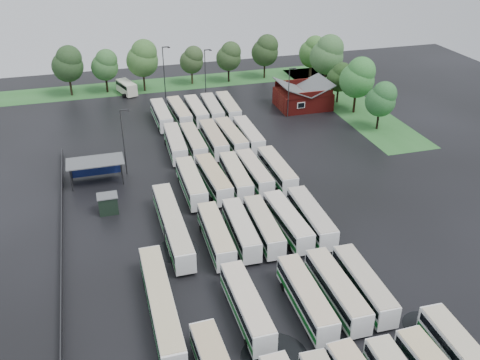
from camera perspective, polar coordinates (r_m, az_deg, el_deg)
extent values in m
plane|color=black|center=(65.75, 1.26, -6.92)|extent=(160.00, 160.00, 0.00)
cube|color=#62110E|center=(108.50, 6.70, 8.59)|extent=(10.00, 8.00, 3.40)
cube|color=#4C4F51|center=(106.75, 5.52, 9.79)|extent=(5.07, 8.60, 2.19)
cube|color=#4C4F51|center=(108.63, 8.02, 9.98)|extent=(5.07, 8.60, 2.19)
cube|color=#62110E|center=(104.32, 7.61, 9.00)|extent=(9.00, 0.20, 1.20)
cube|color=silver|center=(104.16, 6.53, 7.92)|extent=(1.60, 0.12, 1.20)
cylinder|color=#2D2D30|center=(79.97, -17.56, -0.06)|extent=(0.16, 0.16, 3.40)
cylinder|color=#2D2D30|center=(79.90, -12.44, 0.62)|extent=(0.16, 0.16, 3.40)
cylinder|color=#2D2D30|center=(82.84, -17.58, 0.95)|extent=(0.16, 0.16, 3.40)
cylinder|color=#2D2D30|center=(82.76, -12.64, 1.61)|extent=(0.16, 0.16, 3.40)
cube|color=#4C4F51|center=(80.50, -15.22, 1.93)|extent=(8.20, 4.20, 0.15)
cube|color=navy|center=(83.04, -15.12, 1.31)|extent=(7.60, 0.08, 2.60)
cube|color=black|center=(73.55, -13.89, -2.52)|extent=(2.50, 2.00, 2.50)
cube|color=#4C4F51|center=(72.91, -14.01, -1.63)|extent=(2.70, 2.20, 0.12)
cube|color=#286228|center=(123.39, -6.97, 10.17)|extent=(80.00, 10.00, 0.01)
cube|color=#286228|center=(113.16, 11.39, 8.14)|extent=(10.00, 50.00, 0.01)
cube|color=#2D2D30|center=(70.19, -18.46, -5.47)|extent=(0.10, 50.00, 1.20)
cube|color=white|center=(54.50, 0.71, -13.27)|extent=(2.50, 11.42, 2.61)
cube|color=black|center=(54.16, 0.72, -12.86)|extent=(2.55, 10.96, 0.84)
cube|color=#0B5918|center=(54.89, 0.71, -13.72)|extent=(2.55, 11.19, 0.57)
cube|color=beige|center=(53.62, 0.72, -12.19)|extent=(2.40, 11.07, 0.11)
cylinder|color=black|center=(52.87, 1.90, -16.84)|extent=(2.42, 0.91, 0.91)
cylinder|color=black|center=(58.00, -0.36, -11.95)|extent=(2.42, 0.91, 0.91)
cube|color=white|center=(55.86, 7.06, -12.32)|extent=(2.49, 11.34, 2.59)
cube|color=black|center=(55.53, 7.09, -11.92)|extent=(2.54, 10.88, 0.83)
cube|color=#065C15|center=(56.24, 7.02, -12.77)|extent=(2.54, 11.11, 0.57)
cube|color=#C7B192|center=(55.01, 7.14, -11.26)|extent=(2.39, 10.99, 0.11)
cylinder|color=black|center=(54.32, 8.48, -15.71)|extent=(2.40, 0.90, 0.90)
cylinder|color=black|center=(59.23, 5.62, -11.12)|extent=(2.40, 0.90, 0.90)
cube|color=white|center=(57.22, 10.26, -11.45)|extent=(2.39, 11.39, 2.61)
cube|color=black|center=(56.89, 10.31, -11.05)|extent=(2.44, 10.93, 0.83)
cube|color=#115021|center=(57.58, 10.21, -11.89)|extent=(2.43, 11.16, 0.57)
cube|color=#C3B295|center=(56.38, 10.38, -10.39)|extent=(2.29, 11.05, 0.11)
cylinder|color=black|center=(55.69, 11.80, -14.74)|extent=(2.42, 0.91, 0.91)
cylinder|color=black|center=(60.54, 8.67, -10.33)|extent=(2.42, 0.91, 0.91)
cube|color=white|center=(58.53, 13.04, -10.81)|extent=(2.57, 11.12, 2.54)
cube|color=black|center=(58.22, 13.09, -10.42)|extent=(2.61, 10.68, 0.81)
cube|color=#095D1D|center=(58.88, 12.98, -11.23)|extent=(2.61, 10.90, 0.56)
cube|color=#B5A994|center=(57.73, 13.18, -9.79)|extent=(2.47, 10.78, 0.11)
cylinder|color=black|center=(57.07, 14.60, -13.89)|extent=(2.35, 0.89, 0.89)
cylinder|color=black|center=(61.70, 11.37, -9.78)|extent=(2.35, 0.89, 0.89)
cube|color=white|center=(64.51, -2.59, -5.85)|extent=(2.61, 11.38, 2.60)
cube|color=black|center=(64.22, -2.60, -5.47)|extent=(2.66, 10.92, 0.83)
cube|color=#135724|center=(64.84, -2.58, -6.27)|extent=(2.66, 11.15, 0.57)
cube|color=#C8B690|center=(63.77, -2.62, -4.85)|extent=(2.51, 11.03, 0.11)
cylinder|color=black|center=(62.40, -1.75, -8.63)|extent=(2.41, 0.91, 0.91)
cylinder|color=black|center=(68.18, -3.30, -5.11)|extent=(2.41, 0.91, 0.91)
cube|color=white|center=(65.53, 0.09, -5.26)|extent=(2.69, 11.11, 2.53)
cube|color=black|center=(65.26, 0.10, -4.89)|extent=(2.73, 10.67, 0.81)
cube|color=#135423|center=(65.84, 0.09, -5.67)|extent=(2.73, 10.89, 0.56)
cube|color=beige|center=(64.82, 0.10, -4.30)|extent=(2.59, 10.77, 0.11)
cylinder|color=black|center=(63.48, 1.00, -7.90)|extent=(2.34, 0.88, 0.88)
cylinder|color=black|center=(69.07, -0.73, -4.58)|extent=(2.34, 0.88, 0.88)
cube|color=white|center=(66.19, 2.52, -4.92)|extent=(2.66, 11.09, 2.53)
cube|color=black|center=(65.92, 2.53, -4.55)|extent=(2.70, 10.66, 0.81)
cube|color=#125D22|center=(66.50, 2.51, -5.32)|extent=(2.70, 10.88, 0.56)
cube|color=#BDAF93|center=(65.49, 2.54, -3.96)|extent=(2.55, 10.76, 0.11)
cylinder|color=black|center=(64.17, 3.50, -7.51)|extent=(2.34, 0.88, 0.88)
cylinder|color=black|center=(69.69, 1.58, -4.27)|extent=(2.34, 0.88, 0.88)
cube|color=white|center=(67.23, 5.08, -4.39)|extent=(2.73, 11.40, 2.60)
cube|color=black|center=(66.95, 5.09, -4.02)|extent=(2.78, 10.95, 0.83)
cube|color=#0A5E1A|center=(67.54, 5.06, -4.80)|extent=(2.77, 11.18, 0.57)
cube|color=beige|center=(66.52, 5.12, -3.41)|extent=(2.63, 11.06, 0.11)
cylinder|color=black|center=(65.18, 6.16, -7.00)|extent=(2.41, 0.91, 0.91)
cylinder|color=black|center=(70.78, 3.99, -3.76)|extent=(2.41, 0.91, 0.91)
cube|color=white|center=(68.22, 7.58, -3.97)|extent=(2.70, 11.72, 2.67)
cube|color=black|center=(67.93, 7.61, -3.59)|extent=(2.75, 11.26, 0.86)
cube|color=#09591C|center=(68.53, 7.55, -4.38)|extent=(2.74, 11.49, 0.59)
cube|color=#B6AB9C|center=(67.49, 7.66, -2.97)|extent=(2.59, 11.37, 0.12)
cylinder|color=black|center=(66.14, 8.77, -6.59)|extent=(2.48, 0.93, 0.93)
cylinder|color=black|center=(71.81, 6.36, -3.35)|extent=(2.48, 0.93, 0.93)
cube|color=white|center=(75.86, -5.23, -0.29)|extent=(2.51, 11.68, 2.67)
cube|color=black|center=(75.60, -5.25, 0.07)|extent=(2.57, 11.21, 0.86)
cube|color=#035117|center=(76.14, -5.21, -0.68)|extent=(2.56, 11.45, 0.59)
cube|color=beige|center=(75.21, -5.27, 0.64)|extent=(2.41, 11.33, 0.12)
cylinder|color=black|center=(73.32, -4.60, -2.54)|extent=(2.48, 0.93, 0.93)
cylinder|color=black|center=(79.73, -5.73, 0.10)|extent=(2.48, 0.93, 0.93)
cube|color=white|center=(76.69, -2.86, 0.13)|extent=(2.95, 11.70, 2.66)
cube|color=black|center=(76.45, -2.87, 0.49)|extent=(2.99, 11.24, 0.85)
cube|color=#0D4F1D|center=(76.97, -2.85, -0.25)|extent=(2.99, 11.47, 0.58)
cube|color=tan|center=(76.06, -2.88, 1.05)|extent=(2.84, 11.35, 0.12)
cylinder|color=black|center=(74.19, -2.16, -2.07)|extent=(2.47, 0.93, 0.93)
cylinder|color=black|center=(80.52, -3.46, 0.49)|extent=(2.47, 0.93, 0.93)
cube|color=white|center=(77.38, -0.46, 0.41)|extent=(2.70, 11.43, 2.60)
cube|color=black|center=(77.14, -0.46, 0.75)|extent=(2.74, 10.97, 0.83)
cube|color=#045218|center=(77.65, -0.46, 0.04)|extent=(2.74, 11.20, 0.57)
cube|color=beige|center=(76.76, -0.46, 1.30)|extent=(2.59, 11.08, 0.11)
cylinder|color=black|center=(74.95, 0.30, -1.72)|extent=(2.41, 0.91, 0.91)
cylinder|color=black|center=(81.09, -1.16, 0.75)|extent=(2.41, 0.91, 0.91)
cube|color=white|center=(78.47, 1.52, 0.80)|extent=(2.54, 11.24, 2.57)
cube|color=black|center=(78.23, 1.53, 1.13)|extent=(2.59, 10.79, 0.82)
cube|color=#145426|center=(78.73, 1.52, 0.43)|extent=(2.58, 11.02, 0.56)
cube|color=#C5B39B|center=(77.86, 1.54, 1.67)|extent=(2.44, 10.90, 0.11)
cylinder|color=black|center=(76.09, 2.33, -1.25)|extent=(2.38, 0.90, 0.90)
cylinder|color=black|center=(82.09, 0.76, 1.11)|extent=(2.38, 0.90, 0.90)
cube|color=white|center=(79.33, 3.94, 1.09)|extent=(2.45, 11.46, 2.62)
cube|color=black|center=(79.09, 3.95, 1.43)|extent=(2.51, 11.00, 0.84)
cube|color=#0F5221|center=(79.59, 3.93, 0.72)|extent=(2.50, 11.23, 0.58)
cube|color=#C5B49A|center=(78.72, 3.97, 1.97)|extent=(2.36, 11.12, 0.11)
cylinder|color=black|center=(76.93, 4.83, -0.98)|extent=(2.43, 0.92, 0.92)
cylinder|color=black|center=(82.99, 3.06, 1.39)|extent=(2.43, 0.92, 0.92)
cube|color=white|center=(88.26, -6.92, 3.90)|extent=(2.85, 11.73, 2.67)
cube|color=black|center=(88.04, -6.94, 4.21)|extent=(2.89, 11.26, 0.85)
cube|color=#135B21|center=(88.50, -6.90, 3.55)|extent=(2.89, 11.49, 0.59)
cube|color=beige|center=(87.70, -6.97, 4.72)|extent=(2.74, 11.37, 0.12)
cylinder|color=black|center=(85.49, -6.43, 2.10)|extent=(2.47, 0.93, 0.93)
cylinder|color=black|center=(92.17, -7.28, 4.05)|extent=(2.47, 0.93, 0.93)
cube|color=white|center=(88.58, -4.98, 4.05)|extent=(2.38, 11.21, 2.57)
cube|color=black|center=(88.38, -4.99, 4.35)|extent=(2.44, 10.76, 0.82)
cube|color=#095B18|center=(88.82, -4.97, 3.71)|extent=(2.43, 10.98, 0.56)
cube|color=#BAAA8D|center=(88.05, -5.02, 4.83)|extent=(2.29, 10.87, 0.11)
cylinder|color=black|center=(85.94, -4.46, 2.33)|extent=(2.38, 0.90, 0.90)
cylinder|color=black|center=(92.32, -5.40, 4.19)|extent=(2.38, 0.90, 0.90)
cube|color=white|center=(89.23, -2.84, 4.36)|extent=(2.47, 11.66, 2.67)
cube|color=black|center=(89.02, -2.85, 4.67)|extent=(2.52, 11.19, 0.85)
cube|color=#136026|center=(89.47, -2.83, 4.01)|extent=(2.51, 11.42, 0.59)
cube|color=tan|center=(88.68, -2.86, 5.17)|extent=(2.37, 11.31, 0.12)
cylinder|color=black|center=(86.50, -2.23, 2.59)|extent=(2.48, 0.93, 0.93)
cylinder|color=black|center=(93.09, -3.36, 4.49)|extent=(2.48, 0.93, 0.93)
cube|color=white|center=(90.03, -0.97, 4.61)|extent=(2.89, 11.71, 2.66)
cube|color=black|center=(89.82, -0.97, 4.92)|extent=(2.93, 11.25, 0.85)
cube|color=#085D17|center=(90.27, -0.97, 4.27)|extent=(2.93, 11.48, 0.59)
cube|color=tan|center=(89.49, -0.98, 5.42)|extent=(2.78, 11.36, 0.12)
cylinder|color=black|center=(87.32, -0.32, 2.87)|extent=(2.47, 0.93, 0.93)
cylinder|color=black|center=(93.86, -1.57, 4.74)|extent=(2.47, 0.93, 0.93)
cube|color=white|center=(90.74, 0.90, 4.79)|extent=(2.43, 11.49, 2.63)
cube|color=black|center=(90.53, 0.90, 5.10)|extent=(2.49, 11.03, 0.84)
cube|color=#055617|center=(90.97, 0.90, 4.46)|extent=(2.48, 11.26, 0.58)
cube|color=beige|center=(90.20, 0.91, 5.59)|extent=(2.33, 11.15, 0.11)
cylinder|color=black|center=(88.09, 1.59, 3.09)|extent=(2.44, 0.92, 0.92)
cylinder|color=black|center=(94.49, 0.24, 4.91)|extent=(2.44, 0.92, 0.92)
cube|color=white|center=(100.43, -8.37, 6.86)|extent=(2.52, 11.42, 2.61)
cube|color=black|center=(100.24, -8.39, 7.13)|extent=(2.57, 10.96, 0.84)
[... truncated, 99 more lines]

